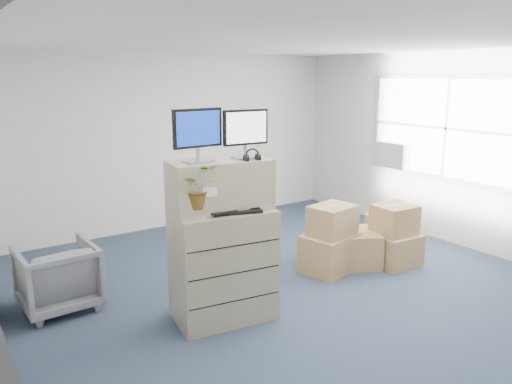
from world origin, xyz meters
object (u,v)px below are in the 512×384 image
Objects in this scene: monitor_right at (246,131)px; potted_plant at (196,193)px; monitor_left at (198,132)px; keyboard at (231,211)px; water_bottle at (228,196)px; office_chair at (57,274)px; filing_cabinet_lower at (223,265)px.

potted_plant is at bearing -170.32° from monitor_right.
monitor_left is 0.82m from keyboard.
water_bottle is at bearing 86.73° from keyboard.
potted_plant is (-0.10, -0.12, -0.55)m from monitor_left.
monitor_right is at bearing -9.13° from monitor_left.
keyboard is at bearing 134.64° from office_chair.
monitor_left is 0.51m from monitor_right.
potted_plant is (-0.32, -0.06, 0.81)m from filing_cabinet_lower.
monitor_left reaches higher than potted_plant.
potted_plant is (-0.41, -0.10, 0.10)m from water_bottle.
monitor_left is 0.57m from potted_plant.
keyboard is 1.22× the size of potted_plant.
monitor_right reaches higher than keyboard.
water_bottle is 2.05m from office_chair.
potted_plant reaches higher than office_chair.
water_bottle is 0.33× the size of office_chair.
monitor_right is at bearing -11.63° from water_bottle.
monitor_right is (0.28, -0.00, 1.34)m from filing_cabinet_lower.
monitor_right is 0.62× the size of office_chair.
monitor_right reaches higher than potted_plant.
monitor_right is at bearing 7.88° from filing_cabinet_lower.
potted_plant is at bearing -166.46° from water_bottle.
monitor_left is 0.89× the size of keyboard.
monitor_left reaches higher than keyboard.
filing_cabinet_lower is at bearing 11.12° from potted_plant.
monitor_left is 1.08× the size of potted_plant.
monitor_right is 1.03× the size of potted_plant.
office_chair is (-1.64, 1.19, -1.53)m from monitor_right.
monitor_right is 0.80m from potted_plant.
water_bottle is (0.31, -0.02, -0.65)m from monitor_left.
filing_cabinet_lower is at bearing -158.58° from water_bottle.
keyboard reaches higher than filing_cabinet_lower.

